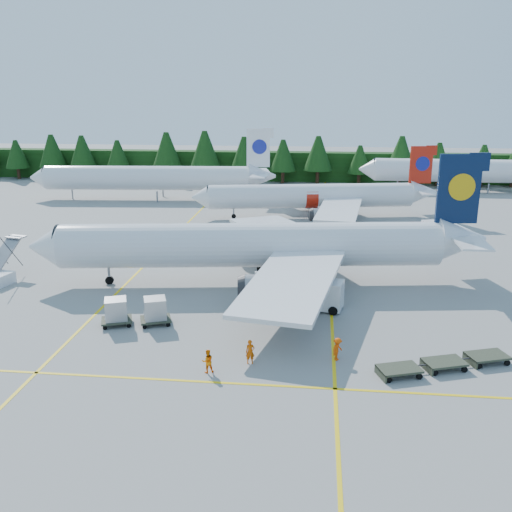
# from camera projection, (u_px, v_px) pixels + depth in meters

# --- Properties ---
(ground) EXTENTS (320.00, 320.00, 0.00)m
(ground) POSITION_uv_depth(u_px,v_px,m) (252.00, 345.00, 42.68)
(ground) COLOR gray
(ground) RESTS_ON ground
(taxi_stripe_a) EXTENTS (0.25, 120.00, 0.01)m
(taxi_stripe_a) POSITION_uv_depth(u_px,v_px,m) (148.00, 262.00, 63.23)
(taxi_stripe_a) COLOR yellow
(taxi_stripe_a) RESTS_ON ground
(taxi_stripe_b) EXTENTS (0.25, 120.00, 0.01)m
(taxi_stripe_b) POSITION_uv_depth(u_px,v_px,m) (329.00, 268.00, 61.15)
(taxi_stripe_b) COLOR yellow
(taxi_stripe_b) RESTS_ON ground
(taxi_stripe_cross) EXTENTS (80.00, 0.25, 0.01)m
(taxi_stripe_cross) POSITION_uv_depth(u_px,v_px,m) (242.00, 384.00, 36.95)
(taxi_stripe_cross) COLOR yellow
(taxi_stripe_cross) RESTS_ON ground
(treeline_hedge) EXTENTS (220.00, 4.00, 6.00)m
(treeline_hedge) POSITION_uv_depth(u_px,v_px,m) (297.00, 166.00, 120.13)
(treeline_hedge) COLOR black
(treeline_hedge) RESTS_ON ground
(airliner_navy) EXTENTS (43.20, 35.32, 12.60)m
(airliner_navy) POSITION_uv_depth(u_px,v_px,m) (243.00, 246.00, 55.41)
(airliner_navy) COLOR silver
(airliner_navy) RESTS_ON ground
(airliner_red) EXTENTS (35.67, 29.09, 10.45)m
(airliner_red) POSITION_uv_depth(u_px,v_px,m) (307.00, 196.00, 85.05)
(airliner_red) COLOR silver
(airliner_red) RESTS_ON ground
(airliner_far_left) EXTENTS (41.90, 7.23, 12.18)m
(airliner_far_left) POSITION_uv_depth(u_px,v_px,m) (141.00, 178.00, 99.00)
(airliner_far_left) COLOR silver
(airliner_far_left) RESTS_ON ground
(airliner_far_right) EXTENTS (43.30, 4.78, 12.60)m
(airliner_far_right) POSITION_uv_depth(u_px,v_px,m) (467.00, 170.00, 106.96)
(airliner_far_right) COLOR silver
(airliner_far_right) RESTS_ON ground
(service_truck) EXTENTS (5.75, 3.07, 2.63)m
(service_truck) POSITION_uv_depth(u_px,v_px,m) (311.00, 294.00, 49.50)
(service_truck) COLOR white
(service_truck) RESTS_ON ground
(dolly_train) EXTENTS (9.54, 5.18, 0.16)m
(dolly_train) POSITION_uv_depth(u_px,v_px,m) (444.00, 362.00, 38.82)
(dolly_train) COLOR #393D2C
(dolly_train) RESTS_ON ground
(uld_pair) EXTENTS (6.00, 3.10, 1.87)m
(uld_pair) POSITION_uv_depth(u_px,v_px,m) (136.00, 310.00, 46.01)
(uld_pair) COLOR #393D2C
(uld_pair) RESTS_ON ground
(crew_a) EXTENTS (0.71, 0.54, 1.74)m
(crew_a) POSITION_uv_depth(u_px,v_px,m) (250.00, 352.00, 39.50)
(crew_a) COLOR #D54C04
(crew_a) RESTS_ON ground
(crew_b) EXTENTS (0.98, 0.88, 1.66)m
(crew_b) POSITION_uv_depth(u_px,v_px,m) (208.00, 361.00, 38.26)
(crew_b) COLOR orange
(crew_b) RESTS_ON ground
(crew_c) EXTENTS (0.76, 0.83, 1.67)m
(crew_c) POSITION_uv_depth(u_px,v_px,m) (337.00, 349.00, 40.02)
(crew_c) COLOR #F74C05
(crew_c) RESTS_ON ground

